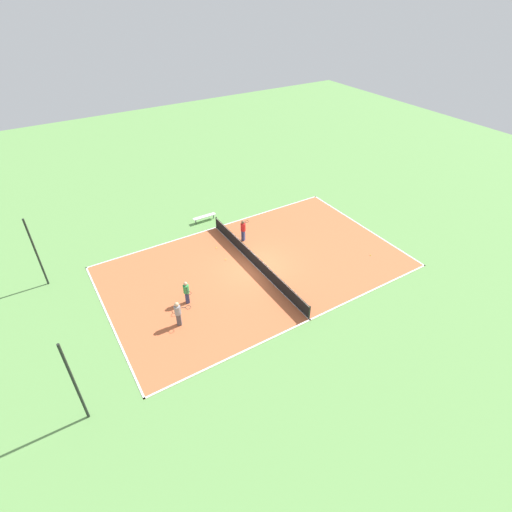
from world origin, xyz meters
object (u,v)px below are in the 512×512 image
tennis_ball_right_alley (371,255)px  tennis_ball_midcourt (226,260)px  player_baseline_gray (178,312)px  player_far_green (186,291)px  fence_post_back_right (36,253)px  tennis_ball_left_sideline (216,248)px  bench (204,217)px  tennis_net (256,261)px  player_coach_red (243,229)px  fence_post_back_left (75,383)px

tennis_ball_right_alley → tennis_ball_midcourt: bearing=61.2°
player_baseline_gray → player_far_green: bearing=78.6°
fence_post_back_right → tennis_ball_left_sideline: bearing=-100.9°
player_far_green → tennis_ball_left_sideline: (4.21, -4.06, -0.86)m
player_baseline_gray → tennis_ball_left_sideline: 7.74m
bench → fence_post_back_right: (-1.77, 11.87, 1.99)m
bench → tennis_ball_left_sideline: (-3.87, 0.96, -0.34)m
tennis_net → player_coach_red: size_ratio=6.91×
tennis_ball_right_alley → tennis_ball_left_sideline: size_ratio=1.00×
tennis_net → fence_post_back_left: (-5.46, 12.20, 1.88)m
tennis_net → player_baseline_gray: player_baseline_gray is taller
bench → fence_post_back_left: size_ratio=0.39×
tennis_ball_right_alley → player_far_green: bearing=79.9°
bench → fence_post_back_right: bearing=8.5°
player_far_green → tennis_ball_midcourt: player_far_green is taller
fence_post_back_right → tennis_net: bearing=-114.1°
tennis_ball_right_alley → fence_post_back_right: size_ratio=0.01×
player_far_green → player_baseline_gray: size_ratio=0.95×
player_far_green → bench: bearing=155.8°
player_baseline_gray → tennis_ball_left_sideline: bearing=74.0°
player_baseline_gray → player_coach_red: bearing=63.4°
bench → player_baseline_gray: size_ratio=1.13×
fence_post_back_right → player_coach_red: bearing=-99.7°
player_coach_red → tennis_ball_right_alley: 9.19m
bench → player_far_green: bearing=58.2°
player_far_green → fence_post_back_right: (6.32, 6.85, 1.47)m
tennis_ball_midcourt → fence_post_back_left: 13.19m
tennis_net → player_far_green: 5.43m
tennis_ball_right_alley → tennis_ball_midcourt: size_ratio=1.00×
player_far_green → tennis_ball_midcourt: 4.81m
tennis_net → tennis_ball_right_alley: 8.12m
tennis_ball_midcourt → tennis_ball_left_sideline: (1.62, -0.10, 0.00)m
player_coach_red → player_baseline_gray: bearing=-175.2°
player_far_green → fence_post_back_left: 8.39m
player_baseline_gray → tennis_ball_right_alley: size_ratio=24.30×
player_coach_red → fence_post_back_right: (2.24, 13.10, 1.39)m
tennis_ball_left_sideline → fence_post_back_right: fence_post_back_right is taller
player_far_green → tennis_net: bearing=106.7°
player_coach_red → tennis_ball_midcourt: (-1.48, 2.29, -0.93)m
fence_post_back_right → tennis_ball_midcourt: bearing=-109.0°
player_coach_red → fence_post_back_right: size_ratio=0.35×
player_baseline_gray → fence_post_back_left: bearing=-124.7°
tennis_ball_left_sideline → tennis_ball_midcourt: bearing=176.4°
tennis_ball_left_sideline → player_coach_red: bearing=-93.6°
tennis_net → tennis_ball_left_sideline: 3.62m
tennis_ball_left_sideline → tennis_ball_right_alley: bearing=-126.5°
bench → fence_post_back_left: fence_post_back_left is taller
player_coach_red → fence_post_back_left: size_ratio=0.35×
player_baseline_gray → tennis_ball_midcourt: size_ratio=24.30×
tennis_ball_midcourt → player_far_green: bearing=123.2°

